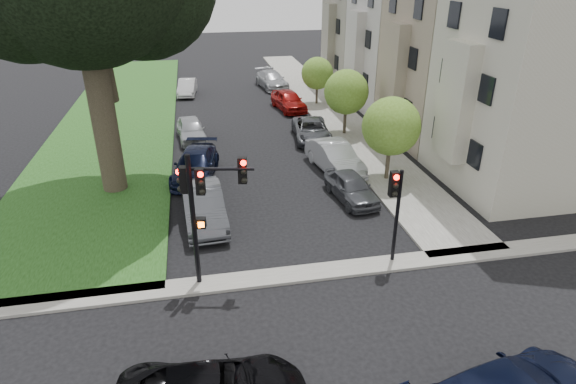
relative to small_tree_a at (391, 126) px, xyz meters
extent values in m
plane|color=black|center=(-6.20, -9.52, -2.96)|extent=(140.00, 140.00, 0.00)
cube|color=#1B4112|center=(-15.20, 14.48, -2.90)|extent=(8.00, 44.00, 0.12)
cube|color=slate|center=(0.55, 14.48, -2.90)|extent=(3.50, 44.00, 0.12)
cube|color=slate|center=(-6.20, -7.52, -2.90)|extent=(60.00, 1.00, 0.12)
cube|color=#ACAA89|center=(6.30, -1.52, 2.04)|extent=(7.00, 7.40, 10.00)
cube|color=#ACAA89|center=(2.45, -1.52, 1.54)|extent=(0.70, 2.20, 5.50)
cube|color=black|center=(2.75, -1.52, 2.54)|extent=(0.08, 3.60, 6.00)
cube|color=gray|center=(6.30, 5.98, 2.04)|extent=(7.00, 7.40, 10.00)
cube|color=gray|center=(2.45, 5.98, 1.54)|extent=(0.70, 2.20, 5.50)
cube|color=black|center=(2.75, 5.98, 2.54)|extent=(0.08, 3.60, 6.00)
cube|color=#C3B1A7|center=(6.30, 13.48, 2.04)|extent=(7.00, 7.40, 10.00)
cube|color=#C3B1A7|center=(2.45, 13.48, 1.54)|extent=(0.70, 2.20, 5.50)
cube|color=black|center=(2.75, 13.48, 2.54)|extent=(0.08, 3.60, 6.00)
cube|color=gray|center=(6.30, 20.98, 2.04)|extent=(7.00, 7.40, 10.00)
cube|color=gray|center=(2.45, 20.98, 1.54)|extent=(0.70, 2.20, 5.50)
cube|color=black|center=(2.75, 20.98, 2.54)|extent=(0.08, 3.60, 6.00)
cylinder|color=black|center=(-13.93, 1.48, 1.31)|extent=(1.18, 1.18, 8.56)
cylinder|color=black|center=(0.00, 0.00, -1.90)|extent=(0.21, 0.21, 2.12)
sphere|color=#527F1E|center=(0.00, 0.00, 0.01)|extent=(2.97, 2.97, 2.97)
cylinder|color=black|center=(0.00, 7.54, -1.94)|extent=(0.21, 0.21, 2.06)
sphere|color=#527F1E|center=(0.00, 7.54, -0.09)|extent=(2.88, 2.88, 2.88)
cylinder|color=black|center=(0.00, 15.12, -2.07)|extent=(0.18, 0.18, 1.80)
sphere|color=#527F1E|center=(0.00, 15.12, -0.45)|extent=(2.51, 2.51, 2.51)
cylinder|color=black|center=(-10.00, -7.32, -0.47)|extent=(0.20, 0.20, 4.99)
cylinder|color=black|center=(-8.95, -7.32, 1.45)|extent=(2.09, 0.52, 0.12)
cube|color=black|center=(-9.66, -7.32, 1.06)|extent=(0.33, 0.30, 0.91)
cube|color=black|center=(-8.27, -7.32, 1.35)|extent=(0.33, 0.30, 0.91)
cube|color=black|center=(-10.19, -7.08, 1.06)|extent=(0.30, 0.33, 0.91)
sphere|color=#FF0C05|center=(-9.66, -7.47, 1.37)|extent=(0.19, 0.19, 0.19)
sphere|color=black|center=(-9.66, -7.47, 0.76)|extent=(0.19, 0.19, 0.19)
cube|color=black|center=(-9.76, -7.32, -0.47)|extent=(0.38, 0.30, 0.36)
cube|color=#FF5905|center=(-9.76, -7.46, -0.47)|extent=(0.21, 0.03, 0.21)
cylinder|color=black|center=(-2.65, -7.32, -1.04)|extent=(0.14, 0.14, 3.84)
cube|color=black|center=(-2.90, -7.32, 0.37)|extent=(0.31, 0.27, 0.96)
sphere|color=#FF0C05|center=(-2.90, -7.47, 0.69)|extent=(0.20, 0.20, 0.20)
imported|color=#3F4247|center=(-2.57, -1.84, -2.30)|extent=(2.06, 4.08, 1.33)
imported|color=#999BA0|center=(-2.35, 1.77, -2.18)|extent=(2.43, 4.98, 1.57)
imported|color=#3F4247|center=(-2.41, 6.95, -2.30)|extent=(2.67, 4.96, 1.32)
imported|color=maroon|center=(-2.51, 14.04, -2.20)|extent=(2.48, 4.70, 1.53)
imported|color=#999BA0|center=(-2.62, 21.39, -2.23)|extent=(2.74, 5.30, 1.47)
imported|color=#3F4247|center=(-9.63, -2.76, -2.17)|extent=(2.00, 4.95, 1.60)
imported|color=black|center=(-9.88, 2.29, -2.24)|extent=(2.99, 5.32, 1.46)
imported|color=#999BA0|center=(-10.03, 8.40, -2.26)|extent=(2.08, 4.31, 1.42)
imported|color=silver|center=(-10.19, 20.32, -2.31)|extent=(1.79, 4.12, 1.32)
camera|label=1|loc=(-9.60, -21.85, 7.54)|focal=30.00mm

